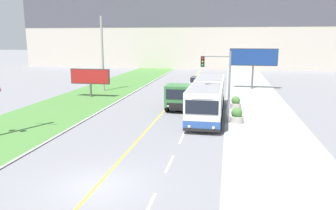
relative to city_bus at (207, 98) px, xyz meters
name	(u,v)px	position (x,y,z in m)	size (l,w,h in m)	color
ground_plane	(97,186)	(-3.96, -14.64, -1.50)	(300.00, 300.00, 0.00)	slate
sidewalk_right	(296,202)	(4.54, -14.64, -1.46)	(6.00, 140.00, 0.08)	#9E9E99
lane_marking_centre	(114,174)	(-3.64, -13.20, -1.49)	(2.88, 140.00, 0.01)	gold
apartment_block_background	(204,10)	(-3.96, 45.42, 10.91)	(80.00, 8.04, 24.81)	beige
city_bus	(207,98)	(0.00, 0.00, 0.00)	(2.69, 12.11, 2.94)	white
dump_truck	(181,96)	(-2.53, 1.97, -0.28)	(2.55, 6.58, 2.42)	black
car_distant	(197,83)	(-2.41, 15.67, -0.81)	(1.80, 4.30, 1.45)	silver
utility_pole_far	(102,54)	(-13.62, 10.92, 3.11)	(1.80, 0.28, 9.11)	#9E9E99
traffic_light_mast	(221,78)	(1.10, -2.37, 2.06)	(2.28, 0.32, 5.56)	slate
billboard_large	(253,58)	(4.74, 15.68, 2.47)	(6.00, 0.24, 5.21)	#59595B
billboard_small	(90,77)	(-13.44, 6.56, 0.75)	(4.52, 0.24, 3.16)	#59595B
planter_round_near	(237,116)	(2.43, -2.36, -0.89)	(1.05, 1.05, 1.20)	#B7B2A8
planter_round_second	(236,103)	(2.44, 2.86, -0.91)	(0.99, 0.99, 1.16)	#B7B2A8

